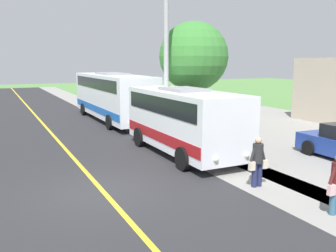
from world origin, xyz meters
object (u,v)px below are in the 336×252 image
Objects in this scene: shuttle_bus_front at (184,118)px; pedestrian_waiting at (258,160)px; transit_bus_rear at (112,95)px; street_light_pole at (164,44)px; tree_curbside at (194,57)px.

pedestrian_waiting is (-0.10, 4.79, -0.72)m from shuttle_bus_front.
shuttle_bus_front is 0.66× the size of transit_bus_rear.
transit_bus_rear is at bearing -89.83° from pedestrian_waiting.
transit_bus_rear is 8.13m from street_light_pole.
tree_curbside is (-2.84, 6.09, 2.48)m from transit_bus_rear.
tree_curbside reaches higher than transit_bus_rear.
transit_bus_rear reaches higher than pedestrian_waiting.
shuttle_bus_front is at bearing 82.05° from street_light_pole.
street_light_pole is at bearing -97.95° from shuttle_bus_front.
street_light_pole reaches higher than transit_bus_rear.
shuttle_bus_front reaches higher than pedestrian_waiting.
street_light_pole reaches higher than pedestrian_waiting.
street_light_pole is 2.95m from tree_curbside.
tree_curbside is at bearing -107.32° from pedestrian_waiting.
shuttle_bus_front is 4.27m from street_light_pole.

